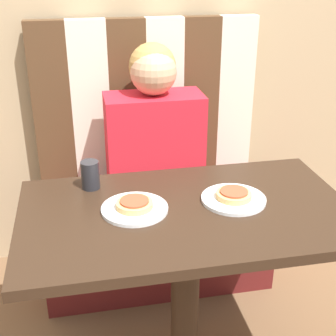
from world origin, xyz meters
TOP-DOWN VIEW (x-y plane):
  - booth_seat at (0.00, 0.62)m, footprint 1.04×0.48m
  - booth_backrest at (0.00, 0.83)m, footprint 1.04×0.06m
  - dining_table at (0.00, 0.00)m, footprint 1.08×0.62m
  - person at (0.00, 0.62)m, footprint 0.42×0.23m
  - plate_left at (-0.17, 0.02)m, footprint 0.22×0.22m
  - plate_right at (0.17, 0.02)m, footprint 0.22×0.22m
  - pizza_left at (-0.17, 0.02)m, footprint 0.12×0.12m
  - pizza_right at (0.17, 0.02)m, footprint 0.12×0.12m
  - drinking_cup at (-0.30, 0.21)m, footprint 0.06×0.06m

SIDE VIEW (x-z plane):
  - booth_seat at x=0.00m, z-range 0.00..0.43m
  - dining_table at x=0.00m, z-range 0.26..0.96m
  - plate_left at x=-0.17m, z-range 0.71..0.72m
  - plate_right at x=0.17m, z-range 0.71..0.72m
  - pizza_left at x=-0.17m, z-range 0.72..0.74m
  - pizza_right at x=0.17m, z-range 0.72..0.74m
  - drinking_cup at x=-0.30m, z-range 0.71..0.81m
  - person at x=0.00m, z-range 0.41..1.11m
  - booth_backrest at x=0.00m, z-range 0.43..1.20m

